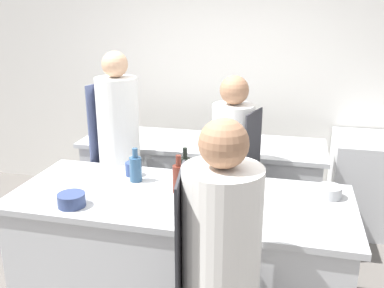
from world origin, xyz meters
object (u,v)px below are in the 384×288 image
Objects in this scene: oven_range at (376,184)px; chef_at_stove at (232,175)px; chef_at_pass_far at (120,161)px; bottle_wine at (136,168)px; cup at (132,169)px; bottle_vinegar at (185,170)px; chef_at_prep_near at (220,282)px; bowl_prep_small at (72,200)px; bowl_mixing_large at (329,192)px; bottle_olive_oil at (179,178)px.

chef_at_stove is at bearing -142.14° from oven_range.
oven_range is 0.56× the size of chef_at_stove.
bottle_wine is (0.30, -0.41, 0.12)m from chef_at_pass_far.
cup is (-0.07, 0.09, -0.05)m from bottle_wine.
bottle_vinegar is 0.43m from cup.
chef_at_prep_near reaches higher than oven_range.
chef_at_pass_far reaches higher than bottle_wine.
bowl_prep_small is at bearing 59.13° from chef_at_prep_near.
cup reaches higher than bowl_mixing_large.
oven_range is at bearing 46.70° from bottle_olive_oil.
oven_range is 2.70m from chef_at_prep_near.
bottle_wine is at bearing 32.04° from chef_at_prep_near.
chef_at_prep_near is at bearing -22.05° from bowl_prep_small.
bowl_prep_small is (-0.86, -1.01, 0.15)m from chef_at_stove.
oven_range is at bearing 143.99° from chef_at_stove.
chef_at_stove is at bearing 144.82° from bowl_mixing_large.
chef_at_pass_far reaches higher than bowl_mixing_large.
oven_range is at bearing 38.89° from bottle_wine.
chef_at_prep_near reaches higher than chef_at_stove.
bottle_vinegar is at bearing -135.94° from oven_range.
bottle_olive_oil is 0.15m from bottle_vinegar.
bottle_olive_oil is (-0.42, 0.77, 0.21)m from chef_at_prep_near.
bowl_prep_small is at bearing -24.41° from chef_at_stove.
chef_at_stove is at bearing 67.53° from bottle_olive_oil.
bottle_olive_oil is at bearing -171.16° from bowl_mixing_large.
cup is at bearing 177.66° from bowl_mixing_large.
bowl_mixing_large is (0.71, -0.50, 0.15)m from chef_at_stove.
chef_at_prep_near is 10.28× the size of bowl_mixing_large.
cup is (-1.39, 0.06, 0.01)m from bowl_mixing_large.
bowl_mixing_large is at bearing -2.34° from cup.
chef_at_pass_far is at bearing -66.06° from chef_at_stove.
chef_at_stove is 6.21× the size of bottle_olive_oil.
chef_at_pass_far is at bearing -152.93° from oven_range.
bottle_wine is (-0.62, -0.54, 0.21)m from chef_at_stove.
chef_at_prep_near is 1.68m from chef_at_pass_far.
chef_at_stove reaches higher than cup.
cup is at bearing 172.11° from bottle_vinegar.
bottle_wine is (-0.77, 0.88, 0.20)m from chef_at_prep_near.
bowl_prep_small is at bearing -162.10° from chef_at_pass_far.
bottle_vinegar reaches higher than bowl_prep_small.
chef_at_stove is 6.63× the size of bottle_wine.
chef_at_prep_near is 9.60× the size of bowl_prep_small.
bowl_mixing_large is (1.62, -0.37, 0.06)m from chef_at_pass_far.
chef_at_pass_far is (-2.20, -1.12, 0.45)m from oven_range.
bottle_wine is (-0.35, -0.04, -0.01)m from bottle_vinegar.
chef_at_stove is 9.41× the size of bowl_prep_small.
chef_at_stove is 0.93m from chef_at_pass_far.
oven_range is 3.73× the size of bottle_wine.
bottle_olive_oil is 0.47m from cup.
chef_at_stove is 0.74m from bottle_olive_oil.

